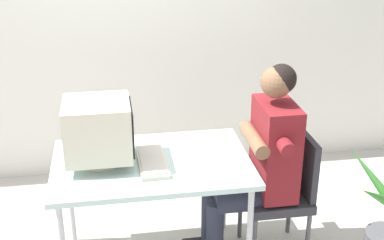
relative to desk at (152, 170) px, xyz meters
name	(u,v)px	position (x,y,z in m)	size (l,w,h in m)	color
desk	(152,170)	(0.00, 0.00, 0.00)	(1.18, 0.79, 0.75)	#B7B7BC
crt_monitor	(98,130)	(-0.30, 0.02, 0.28)	(0.39, 0.36, 0.39)	beige
keyboard	(152,161)	(0.00, -0.03, 0.07)	(0.17, 0.42, 0.03)	beige
office_chair	(284,188)	(0.86, 0.02, -0.22)	(0.41, 0.41, 0.84)	#4C4C51
person_seated	(260,159)	(0.68, 0.02, 0.01)	(0.68, 0.59, 1.31)	maroon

